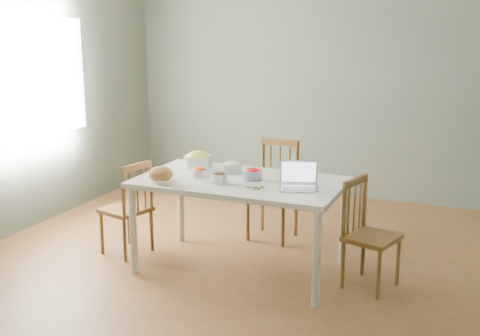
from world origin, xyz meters
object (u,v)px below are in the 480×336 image
at_px(chair_far, 272,191).
at_px(bread_boule, 161,174).
at_px(laptop, 299,176).
at_px(bowl_squash, 198,160).
at_px(chair_right, 372,235).
at_px(dining_table, 240,225).
at_px(chair_left, 126,207).

bearing_deg(chair_far, bread_boule, -112.37).
relative_size(chair_far, laptop, 3.21).
bearing_deg(laptop, bread_boule, 172.49).
relative_size(bowl_squash, laptop, 0.86).
relative_size(chair_right, bread_boule, 4.38).
height_order(chair_far, chair_right, chair_far).
relative_size(dining_table, laptop, 5.70).
bearing_deg(chair_far, chair_left, -138.32).
height_order(chair_far, chair_left, chair_far).
relative_size(chair_right, laptop, 2.94).
bearing_deg(chair_left, chair_right, 107.78).
distance_m(dining_table, chair_left, 1.11).
xyz_separation_m(bread_boule, laptop, (1.10, 0.22, 0.04)).
bearing_deg(chair_left, laptop, 102.57).
xyz_separation_m(dining_table, laptop, (0.54, -0.09, 0.50)).
xyz_separation_m(bread_boule, bowl_squash, (0.06, 0.56, 0.01)).
xyz_separation_m(dining_table, bowl_squash, (-0.51, 0.25, 0.47)).
bearing_deg(chair_left, dining_table, 106.35).
bearing_deg(bowl_squash, chair_far, 50.23).
height_order(chair_right, bread_boule, bread_boule).
height_order(dining_table, bread_boule, bread_boule).
distance_m(bread_boule, bowl_squash, 0.56).
distance_m(chair_far, bowl_squash, 0.87).
bearing_deg(chair_right, dining_table, 110.97).
height_order(chair_far, laptop, laptop).
xyz_separation_m(chair_left, chair_right, (2.20, 0.12, 0.01)).
relative_size(chair_far, chair_left, 1.11).
height_order(chair_left, bowl_squash, bowl_squash).
xyz_separation_m(dining_table, chair_far, (-0.02, 0.84, 0.08)).
xyz_separation_m(dining_table, chair_left, (-1.11, -0.03, 0.03)).
bearing_deg(bowl_squash, chair_right, -5.73).
bearing_deg(chair_far, bowl_squash, -126.65).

